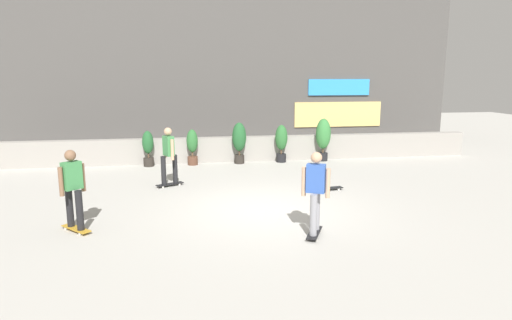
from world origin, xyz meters
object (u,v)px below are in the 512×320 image
object	(u,v)px
potted_plant_1	(192,146)
potted_plant_0	(148,147)
skater_far_left	(73,187)
potted_plant_2	(239,140)
potted_plant_4	(323,136)
potted_plant_3	(281,141)
skateboard_near_camera	(329,188)
skater_mid_plaza	(169,154)
skater_by_wall_left	(316,190)

from	to	relation	value
potted_plant_1	potted_plant_0	bearing A→B (deg)	180.00
skater_far_left	potted_plant_2	bearing A→B (deg)	57.18
potted_plant_4	potted_plant_3	bearing A→B (deg)	180.00
potted_plant_0	skateboard_near_camera	distance (m)	6.67
potted_plant_0	skater_far_left	bearing A→B (deg)	-98.58
potted_plant_1	skater_far_left	size ratio (longest dim) A/B	0.75
potted_plant_2	skater_far_left	xyz separation A→B (m)	(-4.17, -6.47, 0.08)
potted_plant_3	skater_far_left	xyz separation A→B (m)	(-5.72, -6.47, 0.17)
potted_plant_1	skater_mid_plaza	distance (m)	3.08
potted_plant_1	potted_plant_4	world-z (taller)	potted_plant_4
potted_plant_2	potted_plant_3	size ratio (longest dim) A/B	1.08
potted_plant_2	potted_plant_3	world-z (taller)	potted_plant_2
skater_mid_plaza	skater_far_left	bearing A→B (deg)	-117.19
potted_plant_1	potted_plant_4	xyz separation A→B (m)	(4.80, 0.00, 0.23)
potted_plant_2	skateboard_near_camera	xyz separation A→B (m)	(1.98, -4.17, -0.79)
potted_plant_1	skater_far_left	distance (m)	6.94
potted_plant_1	skater_mid_plaza	size ratio (longest dim) A/B	0.75
potted_plant_1	skateboard_near_camera	distance (m)	5.57
skater_far_left	skateboard_near_camera	world-z (taller)	skater_far_left
potted_plant_0	potted_plant_4	world-z (taller)	potted_plant_4
potted_plant_4	skater_far_left	size ratio (longest dim) A/B	0.93
skater_far_left	skateboard_near_camera	distance (m)	6.62
skater_by_wall_left	potted_plant_0	bearing A→B (deg)	116.75
potted_plant_3	skater_far_left	bearing A→B (deg)	-131.48
potted_plant_2	skater_by_wall_left	xyz separation A→B (m)	(0.57, -7.48, 0.08)
skater_by_wall_left	skater_mid_plaza	distance (m)	5.38
potted_plant_2	skater_mid_plaza	bearing A→B (deg)	-128.59
potted_plant_0	skater_mid_plaza	bearing A→B (deg)	-74.82
potted_plant_2	skater_by_wall_left	size ratio (longest dim) A/B	0.87
skater_far_left	skater_mid_plaza	size ratio (longest dim) A/B	1.00
potted_plant_2	skater_by_wall_left	world-z (taller)	skater_by_wall_left
skater_mid_plaza	skateboard_near_camera	xyz separation A→B (m)	(4.36, -1.18, -0.88)
potted_plant_3	skater_by_wall_left	bearing A→B (deg)	-97.39
potted_plant_2	skater_far_left	size ratio (longest dim) A/B	0.87
potted_plant_3	skater_far_left	distance (m)	8.63
potted_plant_4	skater_mid_plaza	xyz separation A→B (m)	(-5.51, -2.99, 0.02)
skater_far_left	skateboard_near_camera	size ratio (longest dim) A/B	2.07
skater_by_wall_left	potted_plant_3	bearing A→B (deg)	82.61
potted_plant_2	skater_by_wall_left	distance (m)	7.50
potted_plant_0	potted_plant_3	size ratio (longest dim) A/B	0.91
skater_by_wall_left	skateboard_near_camera	world-z (taller)	skater_by_wall_left
skater_far_left	skateboard_near_camera	bearing A→B (deg)	20.51
skater_far_left	potted_plant_3	bearing A→B (deg)	48.52
skater_far_left	skater_mid_plaza	xyz separation A→B (m)	(1.79, 3.48, 0.00)
potted_plant_3	skateboard_near_camera	world-z (taller)	potted_plant_3
potted_plant_2	skater_far_left	bearing A→B (deg)	-122.82
skater_far_left	skater_by_wall_left	distance (m)	4.85
potted_plant_1	potted_plant_4	size ratio (longest dim) A/B	0.80
potted_plant_2	skater_mid_plaza	world-z (taller)	skater_mid_plaza
potted_plant_0	skater_mid_plaza	distance (m)	3.11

